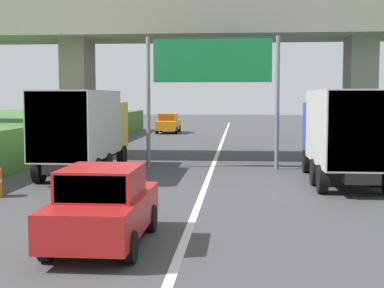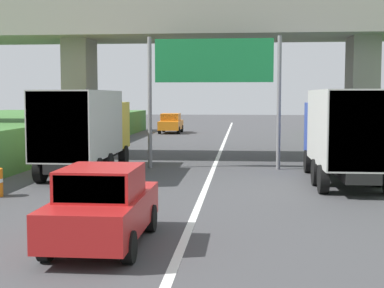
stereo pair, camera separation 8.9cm
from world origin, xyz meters
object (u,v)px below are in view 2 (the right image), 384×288
(construction_barrel_5, at_px, (87,151))
(overhead_highway_sign, at_px, (214,70))
(car_orange, at_px, (171,123))
(construction_barrel_4, at_px, (48,163))
(truck_yellow, at_px, (85,128))
(truck_blue, at_px, (345,131))
(car_red, at_px, (103,206))

(construction_barrel_5, bearing_deg, overhead_highway_sign, -21.24)
(car_orange, relative_size, construction_barrel_4, 4.56)
(overhead_highway_sign, xyz_separation_m, construction_barrel_5, (-6.48, 2.52, -3.89))
(construction_barrel_4, relative_size, construction_barrel_5, 1.00)
(truck_yellow, relative_size, construction_barrel_5, 8.11)
(car_orange, distance_m, construction_barrel_5, 21.09)
(truck_blue, height_order, car_orange, truck_blue)
(car_orange, height_order, construction_barrel_5, car_orange)
(overhead_highway_sign, relative_size, construction_barrel_5, 6.53)
(construction_barrel_5, bearing_deg, car_red, -72.84)
(overhead_highway_sign, distance_m, construction_barrel_5, 7.96)
(truck_yellow, relative_size, construction_barrel_4, 8.11)
(car_red, relative_size, car_orange, 1.00)
(overhead_highway_sign, height_order, car_orange, overhead_highway_sign)
(truck_yellow, height_order, car_orange, truck_yellow)
(truck_yellow, xyz_separation_m, construction_barrel_5, (-1.36, 4.92, -1.47))
(car_orange, bearing_deg, truck_blue, -69.90)
(construction_barrel_5, bearing_deg, truck_blue, -28.68)
(truck_yellow, relative_size, car_red, 1.78)
(overhead_highway_sign, relative_size, construction_barrel_4, 6.53)
(truck_blue, height_order, construction_barrel_5, truck_blue)
(overhead_highway_sign, xyz_separation_m, truck_blue, (5.02, -3.77, -2.41))
(car_red, distance_m, construction_barrel_4, 11.57)
(car_orange, bearing_deg, construction_barrel_4, -93.72)
(construction_barrel_4, bearing_deg, overhead_highway_sign, 20.64)
(overhead_highway_sign, relative_size, car_red, 1.43)
(truck_blue, bearing_deg, construction_barrel_5, 151.32)
(truck_yellow, bearing_deg, truck_blue, -7.70)
(truck_blue, relative_size, car_red, 1.78)
(car_red, xyz_separation_m, car_orange, (-3.28, 36.50, 0.00))
(car_red, relative_size, construction_barrel_4, 4.56)
(construction_barrel_5, bearing_deg, construction_barrel_4, -92.21)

